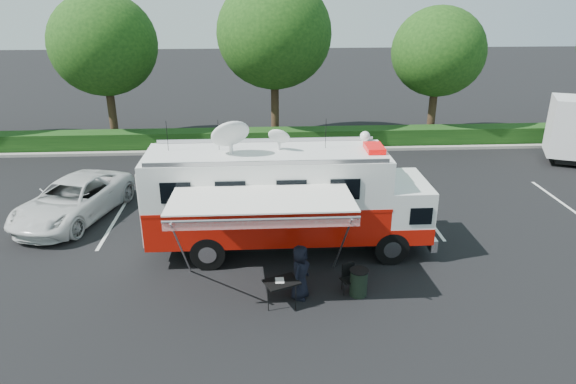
% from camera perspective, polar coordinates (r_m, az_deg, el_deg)
% --- Properties ---
extents(ground_plane, '(120.00, 120.00, 0.00)m').
position_cam_1_polar(ground_plane, '(17.55, 0.10, -6.37)').
color(ground_plane, black).
rests_on(ground_plane, ground).
extents(back_border, '(60.00, 6.14, 8.87)m').
position_cam_1_polar(back_border, '(28.59, 0.87, 15.29)').
color(back_border, '#9E998E').
rests_on(back_border, ground_plane).
extents(stall_lines, '(24.12, 5.50, 0.01)m').
position_cam_1_polar(stall_lines, '(20.22, -1.83, -2.36)').
color(stall_lines, silver).
rests_on(stall_lines, ground_plane).
extents(command_truck, '(9.21, 2.53, 4.42)m').
position_cam_1_polar(command_truck, '(16.73, -0.17, -0.67)').
color(command_truck, black).
rests_on(command_truck, ground_plane).
extents(awning, '(5.03, 2.60, 3.04)m').
position_cam_1_polar(awning, '(13.92, -2.97, -1.29)').
color(awning, silver).
rests_on(awning, ground_plane).
extents(white_suv, '(4.00, 5.97, 1.52)m').
position_cam_1_polar(white_suv, '(21.44, -22.50, -2.68)').
color(white_suv, silver).
rests_on(white_suv, ground_plane).
extents(person, '(0.80, 0.94, 1.64)m').
position_cam_1_polar(person, '(15.09, 1.33, -11.57)').
color(person, black).
rests_on(person, ground_plane).
extents(folding_table, '(1.10, 0.96, 0.79)m').
position_cam_1_polar(folding_table, '(14.33, -0.72, -10.05)').
color(folding_table, black).
rests_on(folding_table, ground_plane).
extents(folding_chair, '(0.54, 0.57, 0.87)m').
position_cam_1_polar(folding_chair, '(15.21, 6.73, -9.17)').
color(folding_chair, black).
rests_on(folding_chair, ground_plane).
extents(trash_bin, '(0.55, 0.55, 0.82)m').
position_cam_1_polar(trash_bin, '(15.10, 7.85, -9.90)').
color(trash_bin, black).
rests_on(trash_bin, ground_plane).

